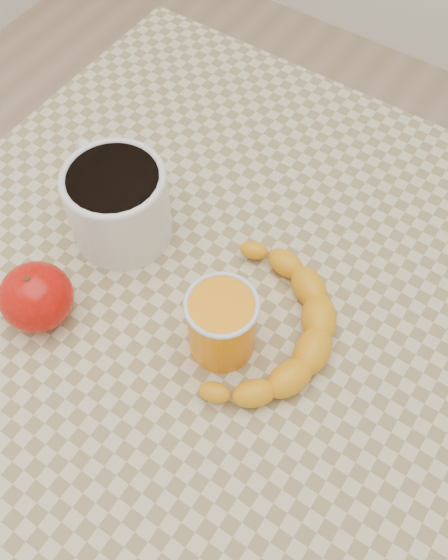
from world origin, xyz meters
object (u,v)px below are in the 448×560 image
Objects in this scene: table at (224,322)px; coffee_mug at (117,200)px; apple at (36,297)px; banana at (268,327)px; orange_juice_glass at (222,324)px.

table is 4.30× the size of coffee_mug.
apple is (-0.16, -0.15, 0.12)m from table.
apple is at bearing -137.04° from table.
coffee_mug reaches higher than banana.
coffee_mug is 2.01× the size of orange_juice_glass.
orange_juice_glass is 0.06m from banana.
apple is at bearing -161.91° from banana.
orange_juice_glass is 0.93× the size of apple.
apple is (-0.20, -0.08, -0.01)m from orange_juice_glass.
apple is (0.00, -0.15, -0.02)m from coffee_mug.
orange_juice_glass reaches higher than apple.
coffee_mug is 0.21m from orange_juice_glass.
orange_juice_glass is at bearing 23.20° from apple.
banana is at bearing 27.63° from apple.
table is at bearing 42.96° from apple.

